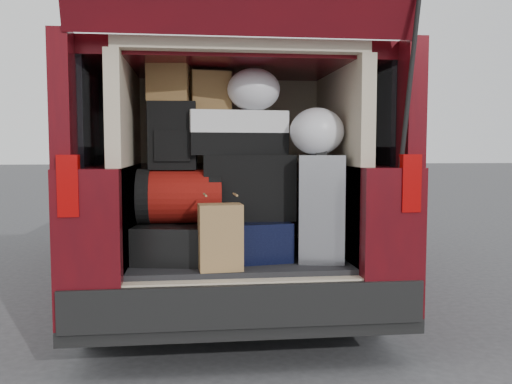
{
  "coord_description": "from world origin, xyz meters",
  "views": [
    {
      "loc": [
        -0.26,
        -3.03,
        1.2
      ],
      "look_at": [
        0.11,
        0.2,
        0.94
      ],
      "focal_mm": 38.0,
      "sensor_mm": 36.0,
      "label": 1
    }
  ],
  "objects_px": {
    "silver_roller": "(320,207)",
    "backpack": "(173,136)",
    "black_hardshell": "(174,241)",
    "kraft_bag": "(220,237)",
    "navy_hardshell": "(246,238)",
    "black_soft_case": "(248,187)",
    "twotone_duffel": "(236,133)",
    "red_duffel": "(180,196)"
  },
  "relations": [
    {
      "from": "black_hardshell",
      "to": "silver_roller",
      "type": "bearing_deg",
      "value": 4.16
    },
    {
      "from": "twotone_duffel",
      "to": "backpack",
      "type": "bearing_deg",
      "value": 179.04
    },
    {
      "from": "black_soft_case",
      "to": "twotone_duffel",
      "type": "xyz_separation_m",
      "value": [
        -0.07,
        0.02,
        0.32
      ]
    },
    {
      "from": "kraft_bag",
      "to": "silver_roller",
      "type": "bearing_deg",
      "value": 17.56
    },
    {
      "from": "backpack",
      "to": "twotone_duffel",
      "type": "relative_size",
      "value": 0.68
    },
    {
      "from": "black_hardshell",
      "to": "navy_hardshell",
      "type": "distance_m",
      "value": 0.43
    },
    {
      "from": "kraft_bag",
      "to": "twotone_duffel",
      "type": "relative_size",
      "value": 0.62
    },
    {
      "from": "black_hardshell",
      "to": "twotone_duffel",
      "type": "bearing_deg",
      "value": 17.71
    },
    {
      "from": "navy_hardshell",
      "to": "kraft_bag",
      "type": "height_order",
      "value": "kraft_bag"
    },
    {
      "from": "red_duffel",
      "to": "backpack",
      "type": "height_order",
      "value": "backpack"
    },
    {
      "from": "black_hardshell",
      "to": "silver_roller",
      "type": "distance_m",
      "value": 0.88
    },
    {
      "from": "navy_hardshell",
      "to": "backpack",
      "type": "distance_m",
      "value": 0.75
    },
    {
      "from": "black_hardshell",
      "to": "silver_roller",
      "type": "xyz_separation_m",
      "value": [
        0.86,
        -0.09,
        0.2
      ]
    },
    {
      "from": "twotone_duffel",
      "to": "kraft_bag",
      "type": "bearing_deg",
      "value": -113.82
    },
    {
      "from": "black_hardshell",
      "to": "silver_roller",
      "type": "height_order",
      "value": "silver_roller"
    },
    {
      "from": "navy_hardshell",
      "to": "backpack",
      "type": "relative_size",
      "value": 1.33
    },
    {
      "from": "navy_hardshell",
      "to": "kraft_bag",
      "type": "xyz_separation_m",
      "value": [
        -0.17,
        -0.33,
        0.06
      ]
    },
    {
      "from": "navy_hardshell",
      "to": "kraft_bag",
      "type": "distance_m",
      "value": 0.38
    },
    {
      "from": "silver_roller",
      "to": "backpack",
      "type": "xyz_separation_m",
      "value": [
        -0.86,
        0.1,
        0.42
      ]
    },
    {
      "from": "twotone_duffel",
      "to": "silver_roller",
      "type": "bearing_deg",
      "value": -22.79
    },
    {
      "from": "navy_hardshell",
      "to": "black_soft_case",
      "type": "xyz_separation_m",
      "value": [
        0.02,
        0.03,
        0.31
      ]
    },
    {
      "from": "black_hardshell",
      "to": "twotone_duffel",
      "type": "relative_size",
      "value": 0.93
    },
    {
      "from": "silver_roller",
      "to": "twotone_duffel",
      "type": "bearing_deg",
      "value": 174.92
    },
    {
      "from": "black_hardshell",
      "to": "navy_hardshell",
      "type": "height_order",
      "value": "navy_hardshell"
    },
    {
      "from": "backpack",
      "to": "silver_roller",
      "type": "bearing_deg",
      "value": -3.27
    },
    {
      "from": "black_hardshell",
      "to": "black_soft_case",
      "type": "height_order",
      "value": "black_soft_case"
    },
    {
      "from": "silver_roller",
      "to": "black_soft_case",
      "type": "height_order",
      "value": "same"
    },
    {
      "from": "red_duffel",
      "to": "kraft_bag",
      "type": "bearing_deg",
      "value": -53.46
    },
    {
      "from": "backpack",
      "to": "navy_hardshell",
      "type": "bearing_deg",
      "value": 2.44
    },
    {
      "from": "red_duffel",
      "to": "backpack",
      "type": "relative_size",
      "value": 1.23
    },
    {
      "from": "navy_hardshell",
      "to": "silver_roller",
      "type": "distance_m",
      "value": 0.48
    },
    {
      "from": "navy_hardshell",
      "to": "red_duffel",
      "type": "xyz_separation_m",
      "value": [
        -0.39,
        -0.02,
        0.26
      ]
    },
    {
      "from": "silver_roller",
      "to": "black_soft_case",
      "type": "relative_size",
      "value": 1.15
    },
    {
      "from": "black_hardshell",
      "to": "kraft_bag",
      "type": "relative_size",
      "value": 1.51
    },
    {
      "from": "navy_hardshell",
      "to": "silver_roller",
      "type": "bearing_deg",
      "value": -20.9
    },
    {
      "from": "silver_roller",
      "to": "red_duffel",
      "type": "bearing_deg",
      "value": -174.37
    },
    {
      "from": "kraft_bag",
      "to": "navy_hardshell",
      "type": "bearing_deg",
      "value": 58.39
    },
    {
      "from": "silver_roller",
      "to": "navy_hardshell",
      "type": "bearing_deg",
      "value": 178.6
    },
    {
      "from": "backpack",
      "to": "kraft_bag",
      "type": "bearing_deg",
      "value": -49.7
    },
    {
      "from": "navy_hardshell",
      "to": "silver_roller",
      "type": "relative_size",
      "value": 0.85
    },
    {
      "from": "backpack",
      "to": "red_duffel",
      "type": "bearing_deg",
      "value": -30.7
    },
    {
      "from": "silver_roller",
      "to": "red_duffel",
      "type": "distance_m",
      "value": 0.83
    }
  ]
}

